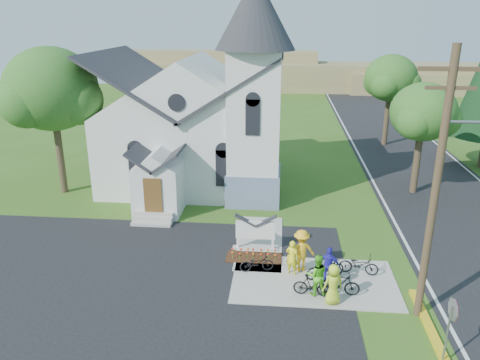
# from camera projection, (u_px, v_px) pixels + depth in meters

# --- Properties ---
(ground) EXTENTS (120.00, 120.00, 0.00)m
(ground) POSITION_uv_depth(u_px,v_px,m) (279.00, 286.00, 19.75)
(ground) COLOR #375E1A
(ground) RESTS_ON ground
(parking_lot) EXTENTS (20.00, 16.00, 0.02)m
(parking_lot) POSITION_uv_depth(u_px,v_px,m) (101.00, 305.00, 18.47)
(parking_lot) COLOR black
(parking_lot) RESTS_ON ground
(road) EXTENTS (8.00, 90.00, 0.02)m
(road) POSITION_uv_depth(u_px,v_px,m) (424.00, 178.00, 32.98)
(road) COLOR black
(road) RESTS_ON ground
(sidewalk) EXTENTS (7.00, 4.00, 0.05)m
(sidewalk) POSITION_uv_depth(u_px,v_px,m) (314.00, 281.00, 20.08)
(sidewalk) COLOR #A49E94
(sidewalk) RESTS_ON ground
(church) EXTENTS (12.35, 12.00, 13.00)m
(church) POSITION_uv_depth(u_px,v_px,m) (199.00, 107.00, 30.21)
(church) COLOR silver
(church) RESTS_ON ground
(church_sign) EXTENTS (2.20, 0.40, 1.70)m
(church_sign) POSITION_uv_depth(u_px,v_px,m) (255.00, 230.00, 22.52)
(church_sign) COLOR #A49E94
(church_sign) RESTS_ON ground
(flower_bed) EXTENTS (2.60, 1.10, 0.07)m
(flower_bed) POSITION_uv_depth(u_px,v_px,m) (254.00, 258.00, 22.00)
(flower_bed) COLOR #371D0F
(flower_bed) RESTS_ON ground
(utility_pole) EXTENTS (3.45, 0.28, 10.00)m
(utility_pole) POSITION_uv_depth(u_px,v_px,m) (439.00, 182.00, 16.09)
(utility_pole) COLOR #403120
(utility_pole) RESTS_ON ground
(stop_sign) EXTENTS (0.11, 0.76, 2.48)m
(stop_sign) POSITION_uv_depth(u_px,v_px,m) (451.00, 318.00, 14.75)
(stop_sign) COLOR gray
(stop_sign) RESTS_ON ground
(tree_lot_corner) EXTENTS (5.60, 5.60, 9.15)m
(tree_lot_corner) POSITION_uv_depth(u_px,v_px,m) (51.00, 89.00, 28.16)
(tree_lot_corner) COLOR #35271D
(tree_lot_corner) RESTS_ON ground
(tree_road_near) EXTENTS (4.00, 4.00, 7.05)m
(tree_road_near) POSITION_uv_depth(u_px,v_px,m) (423.00, 113.00, 28.56)
(tree_road_near) COLOR #35271D
(tree_road_near) RESTS_ON ground
(tree_road_mid) EXTENTS (4.40, 4.40, 7.80)m
(tree_road_mid) POSITION_uv_depth(u_px,v_px,m) (391.00, 78.00, 39.60)
(tree_road_mid) COLOR #35271D
(tree_road_mid) RESTS_ON ground
(distant_hills) EXTENTS (61.00, 10.00, 5.60)m
(distant_hills) POSITION_uv_depth(u_px,v_px,m) (306.00, 75.00, 71.66)
(distant_hills) COLOR olive
(distant_hills) RESTS_ON ground
(cyclist_0) EXTENTS (0.68, 0.57, 1.59)m
(cyclist_0) POSITION_uv_depth(u_px,v_px,m) (292.00, 257.00, 20.38)
(cyclist_0) COLOR yellow
(cyclist_0) RESTS_ON sidewalk
(bike_0) EXTENTS (1.60, 0.86, 0.80)m
(bike_0) POSITION_uv_depth(u_px,v_px,m) (257.00, 263.00, 20.70)
(bike_0) COLOR black
(bike_0) RESTS_ON sidewalk
(cyclist_1) EXTENTS (0.92, 0.75, 1.77)m
(cyclist_1) POSITION_uv_depth(u_px,v_px,m) (317.00, 275.00, 18.81)
(cyclist_1) COLOR #53C124
(cyclist_1) RESTS_ON sidewalk
(bike_1) EXTENTS (1.59, 0.62, 0.93)m
(bike_1) POSITION_uv_depth(u_px,v_px,m) (312.00, 285.00, 18.85)
(bike_1) COLOR black
(bike_1) RESTS_ON sidewalk
(cyclist_2) EXTENTS (1.03, 0.66, 1.63)m
(cyclist_2) POSITION_uv_depth(u_px,v_px,m) (329.00, 265.00, 19.71)
(cyclist_2) COLOR #2C25B9
(cyclist_2) RESTS_ON sidewalk
(bike_2) EXTENTS (1.88, 1.26, 0.94)m
(bike_2) POSITION_uv_depth(u_px,v_px,m) (325.00, 268.00, 20.15)
(bike_2) COLOR black
(bike_2) RESTS_ON sidewalk
(cyclist_3) EXTENTS (1.42, 1.07, 1.95)m
(cyclist_3) POSITION_uv_depth(u_px,v_px,m) (301.00, 251.00, 20.58)
(cyclist_3) COLOR yellow
(cyclist_3) RESTS_ON sidewalk
(bike_3) EXTENTS (1.67, 0.61, 0.98)m
(bike_3) POSITION_uv_depth(u_px,v_px,m) (340.00, 284.00, 18.92)
(bike_3) COLOR black
(bike_3) RESTS_ON sidewalk
(cyclist_4) EXTENTS (0.96, 0.80, 1.69)m
(cyclist_4) POSITION_uv_depth(u_px,v_px,m) (333.00, 284.00, 18.24)
(cyclist_4) COLOR #C3DF29
(cyclist_4) RESTS_ON sidewalk
(bike_4) EXTENTS (1.77, 0.87, 0.89)m
(bike_4) POSITION_uv_depth(u_px,v_px,m) (359.00, 265.00, 20.48)
(bike_4) COLOR black
(bike_4) RESTS_ON sidewalk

